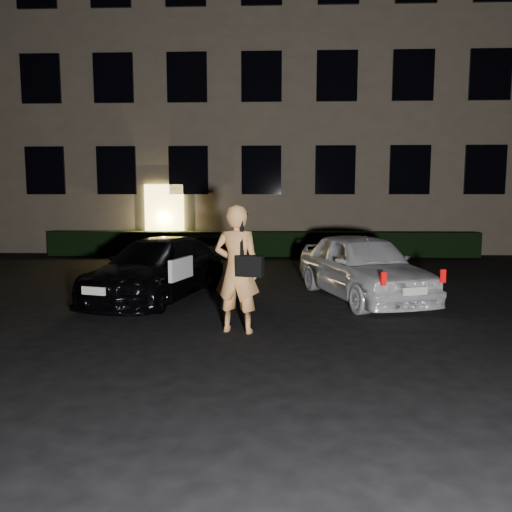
{
  "coord_description": "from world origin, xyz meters",
  "views": [
    {
      "loc": [
        0.52,
        -6.94,
        2.09
      ],
      "look_at": [
        0.16,
        2.0,
        1.01
      ],
      "focal_mm": 35.0,
      "sensor_mm": 36.0,
      "label": 1
    }
  ],
  "objects": [
    {
      "name": "ground",
      "position": [
        0.0,
        0.0,
        0.0
      ],
      "size": [
        80.0,
        80.0,
        0.0
      ],
      "primitive_type": "plane",
      "color": "black",
      "rests_on": "ground"
    },
    {
      "name": "building",
      "position": [
        -0.0,
        14.99,
        6.0
      ],
      "size": [
        20.0,
        8.11,
        12.0
      ],
      "color": "#726652",
      "rests_on": "ground"
    },
    {
      "name": "hedge",
      "position": [
        0.0,
        10.5,
        0.42
      ],
      "size": [
        15.0,
        0.7,
        0.85
      ],
      "primitive_type": "cube",
      "color": "black",
      "rests_on": "ground"
    },
    {
      "name": "sedan",
      "position": [
        -1.91,
        3.14,
        0.61
      ],
      "size": [
        2.75,
        4.48,
        1.21
      ],
      "rotation": [
        0.0,
        0.0,
        -0.27
      ],
      "color": "black",
      "rests_on": "ground"
    },
    {
      "name": "hatch",
      "position": [
        2.29,
        3.2,
        0.67
      ],
      "size": [
        2.67,
        4.24,
        1.35
      ],
      "rotation": [
        0.0,
        0.0,
        0.29
      ],
      "color": "white",
      "rests_on": "ground"
    },
    {
      "name": "man",
      "position": [
        -0.07,
        0.57,
        0.99
      ],
      "size": [
        0.82,
        0.62,
        1.97
      ],
      "rotation": [
        0.0,
        0.0,
        2.92
      ],
      "color": "#E69955",
      "rests_on": "ground"
    }
  ]
}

